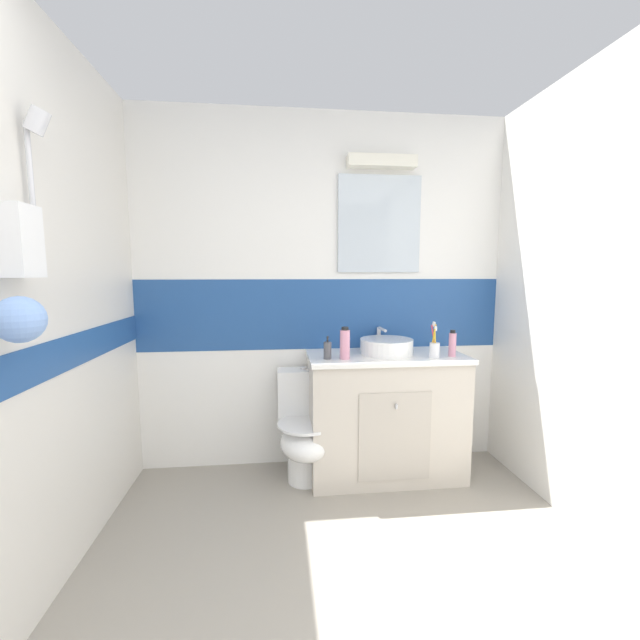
{
  "coord_description": "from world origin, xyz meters",
  "views": [
    {
      "loc": [
        -0.33,
        -0.4,
        1.39
      ],
      "look_at": [
        -0.08,
        1.85,
        1.12
      ],
      "focal_mm": 22.17,
      "sensor_mm": 36.0,
      "label": 1
    }
  ],
  "objects_px": {
    "mouthwash_bottle": "(345,344)",
    "deodorant_spray_can": "(452,344)",
    "toilet": "(305,429)",
    "soap_dispenser": "(328,350)",
    "sink_basin": "(386,346)",
    "toothbrush_cup": "(434,348)"
  },
  "relations": [
    {
      "from": "mouthwash_bottle",
      "to": "deodorant_spray_can",
      "type": "distance_m",
      "value": 0.72
    },
    {
      "from": "mouthwash_bottle",
      "to": "toilet",
      "type": "bearing_deg",
      "value": 155.44
    },
    {
      "from": "soap_dispenser",
      "to": "sink_basin",
      "type": "bearing_deg",
      "value": 15.8
    },
    {
      "from": "toilet",
      "to": "toothbrush_cup",
      "type": "xyz_separation_m",
      "value": [
        0.83,
        -0.14,
        0.57
      ]
    },
    {
      "from": "sink_basin",
      "to": "deodorant_spray_can",
      "type": "relative_size",
      "value": 2.29
    },
    {
      "from": "deodorant_spray_can",
      "to": "mouthwash_bottle",
      "type": "bearing_deg",
      "value": -179.74
    },
    {
      "from": "sink_basin",
      "to": "mouthwash_bottle",
      "type": "bearing_deg",
      "value": -157.42
    },
    {
      "from": "sink_basin",
      "to": "soap_dispenser",
      "type": "bearing_deg",
      "value": -164.2
    },
    {
      "from": "toilet",
      "to": "deodorant_spray_can",
      "type": "distance_m",
      "value": 1.13
    },
    {
      "from": "toilet",
      "to": "deodorant_spray_can",
      "type": "height_order",
      "value": "deodorant_spray_can"
    },
    {
      "from": "toilet",
      "to": "mouthwash_bottle",
      "type": "xyz_separation_m",
      "value": [
        0.25,
        -0.11,
        0.6
      ]
    },
    {
      "from": "toothbrush_cup",
      "to": "mouthwash_bottle",
      "type": "relative_size",
      "value": 1.14
    },
    {
      "from": "toilet",
      "to": "deodorant_spray_can",
      "type": "xyz_separation_m",
      "value": [
        0.96,
        -0.11,
        0.58
      ]
    },
    {
      "from": "mouthwash_bottle",
      "to": "deodorant_spray_can",
      "type": "relative_size",
      "value": 1.18
    },
    {
      "from": "toilet",
      "to": "mouthwash_bottle",
      "type": "bearing_deg",
      "value": -24.56
    },
    {
      "from": "toothbrush_cup",
      "to": "soap_dispenser",
      "type": "distance_m",
      "value": 0.69
    },
    {
      "from": "mouthwash_bottle",
      "to": "deodorant_spray_can",
      "type": "xyz_separation_m",
      "value": [
        0.72,
        0.0,
        -0.02
      ]
    },
    {
      "from": "soap_dispenser",
      "to": "mouthwash_bottle",
      "type": "xyz_separation_m",
      "value": [
        0.11,
        -0.01,
        0.04
      ]
    },
    {
      "from": "sink_basin",
      "to": "mouthwash_bottle",
      "type": "height_order",
      "value": "mouthwash_bottle"
    },
    {
      "from": "toilet",
      "to": "toothbrush_cup",
      "type": "height_order",
      "value": "toothbrush_cup"
    },
    {
      "from": "toilet",
      "to": "deodorant_spray_can",
      "type": "relative_size",
      "value": 4.26
    },
    {
      "from": "toilet",
      "to": "soap_dispenser",
      "type": "height_order",
      "value": "soap_dispenser"
    }
  ]
}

